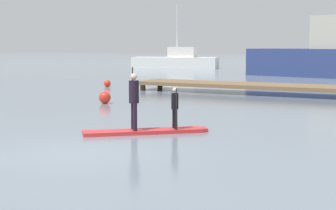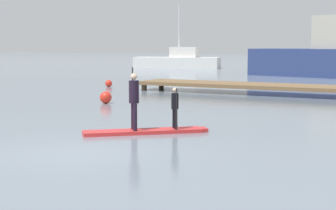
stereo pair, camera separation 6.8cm
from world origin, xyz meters
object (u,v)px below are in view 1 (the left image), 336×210
at_px(paddler_child_solo, 175,106).
at_px(fishing_boat_green_midground, 176,61).
at_px(mooring_buoy_mid, 105,97).
at_px(paddler_adult, 134,98).
at_px(mooring_buoy_near, 107,83).
at_px(paddleboard_near, 146,131).

bearing_deg(paddler_child_solo, fishing_boat_green_midground, 117.40).
bearing_deg(mooring_buoy_mid, paddler_child_solo, -40.68).
xyz_separation_m(paddler_adult, paddler_child_solo, (0.86, 0.75, -0.25)).
relative_size(fishing_boat_green_midground, mooring_buoy_mid, 18.74).
distance_m(fishing_boat_green_midground, mooring_buoy_mid, 34.17).
relative_size(mooring_buoy_near, mooring_buoy_mid, 0.81).
bearing_deg(mooring_buoy_mid, paddleboard_near, -46.72).
height_order(paddleboard_near, fishing_boat_green_midground, fishing_boat_green_midground).
relative_size(paddler_adult, paddler_child_solo, 1.50).
xyz_separation_m(paddler_child_solo, mooring_buoy_near, (-10.81, 12.30, -0.54)).
xyz_separation_m(fishing_boat_green_midground, mooring_buoy_near, (8.18, -24.34, -0.56)).
height_order(paddler_child_solo, mooring_buoy_near, paddler_child_solo).
xyz_separation_m(mooring_buoy_near, mooring_buoy_mid, (4.89, -7.22, 0.05)).
bearing_deg(mooring_buoy_mid, mooring_buoy_near, 124.13).
xyz_separation_m(paddler_adult, mooring_buoy_near, (-9.95, 13.05, -0.78)).
bearing_deg(paddleboard_near, mooring_buoy_near, 128.43).
height_order(paddler_adult, paddler_child_solo, paddler_adult).
bearing_deg(paddleboard_near, mooring_buoy_mid, 133.28).
height_order(paddleboard_near, paddler_child_solo, paddler_child_solo).
distance_m(fishing_boat_green_midground, mooring_buoy_near, 25.69).
bearing_deg(paddler_adult, mooring_buoy_mid, 130.92).
bearing_deg(mooring_buoy_mid, paddler_adult, -49.08).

